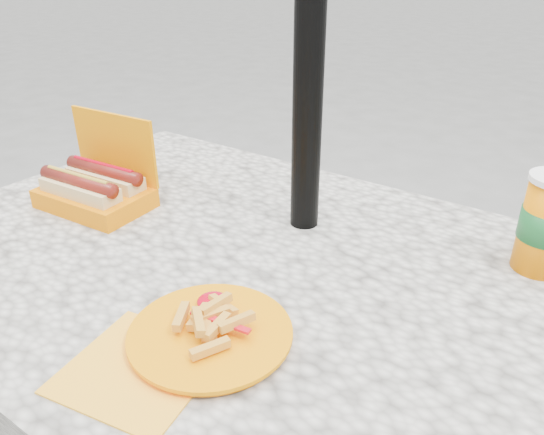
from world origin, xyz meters
The scene contains 4 objects.
picnic_table centered at (0.00, 0.00, 0.64)m, with size 1.20×0.80×0.75m.
umbrella_pole centered at (0.00, 0.16, 1.10)m, with size 0.05×0.05×2.20m, color black.
hotdog_box centered at (-0.36, -0.01, 0.79)m, with size 0.21×0.15×0.17m.
fries_plate centered at (0.07, -0.19, 0.76)m, with size 0.23×0.29×0.04m.
Camera 1 is at (0.44, -0.57, 1.20)m, focal length 35.00 mm.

